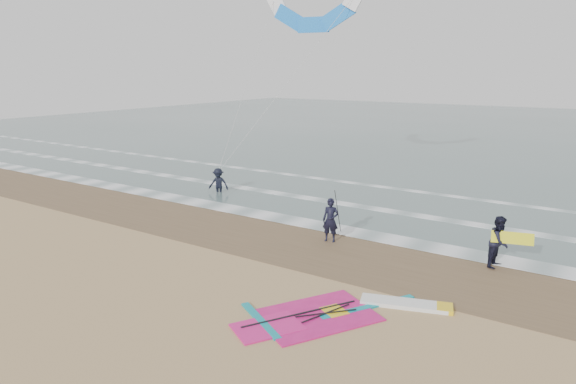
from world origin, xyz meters
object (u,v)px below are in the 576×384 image
Objects in this scene: person_walking at (499,242)px; person_wading at (218,177)px; windsurf_rig at (341,313)px; surf_kite at (313,11)px; person_standing at (331,220)px.

person_wading is at bearing 88.80° from person_walking.
person_walking is at bearing -33.15° from person_wading.
surf_kite reaches higher than windsurf_rig.
windsurf_rig is 18.68m from surf_kite.
person_walking is at bearing -32.26° from surf_kite.
surf_kite is at bearing 111.31° from person_standing.
windsurf_rig is 3.08× the size of person_wading.
person_standing is at bearing 107.67° from person_walking.
surf_kite is at bearing 67.54° from person_walking.
surf_kite reaches higher than person_walking.
person_standing is 9.62m from person_wading.
person_walking reaches higher than person_wading.
person_wading is at bearing 143.81° from windsurf_rig.
person_wading is (-12.08, 8.83, 0.81)m from windsurf_rig.
surf_kite is (-11.74, 7.41, 8.62)m from person_walking.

